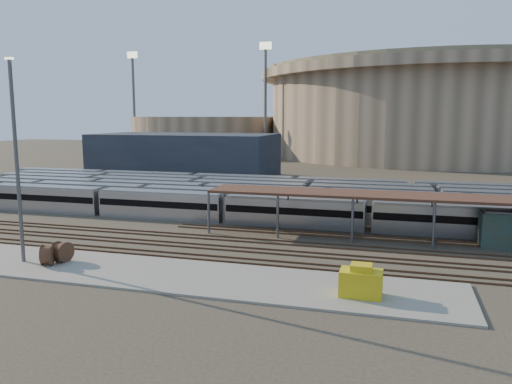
{
  "coord_description": "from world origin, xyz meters",
  "views": [
    {
      "loc": [
        13.83,
        -53.96,
        14.01
      ],
      "look_at": [
        -5.12,
        12.0,
        3.63
      ],
      "focal_mm": 35.0,
      "sensor_mm": 36.0,
      "label": 1
    }
  ],
  "objects_px": {
    "cable_reel_west": "(47,255)",
    "yard_light_pole": "(17,162)",
    "cable_reel_east": "(61,252)",
    "yellow_equipment": "(361,283)"
  },
  "relations": [
    {
      "from": "cable_reel_east",
      "to": "yard_light_pole",
      "type": "relative_size",
      "value": 0.1
    },
    {
      "from": "cable_reel_east",
      "to": "yellow_equipment",
      "type": "relative_size",
      "value": 0.6
    },
    {
      "from": "cable_reel_west",
      "to": "yellow_equipment",
      "type": "relative_size",
      "value": 0.59
    },
    {
      "from": "cable_reel_west",
      "to": "yard_light_pole",
      "type": "height_order",
      "value": "yard_light_pole"
    },
    {
      "from": "cable_reel_west",
      "to": "cable_reel_east",
      "type": "distance_m",
      "value": 1.42
    },
    {
      "from": "yard_light_pole",
      "to": "yellow_equipment",
      "type": "relative_size",
      "value": 5.89
    },
    {
      "from": "cable_reel_east",
      "to": "yellow_equipment",
      "type": "bearing_deg",
      "value": -2.95
    },
    {
      "from": "cable_reel_west",
      "to": "yard_light_pole",
      "type": "relative_size",
      "value": 0.1
    },
    {
      "from": "cable_reel_west",
      "to": "yard_light_pole",
      "type": "distance_m",
      "value": 9.21
    },
    {
      "from": "cable_reel_west",
      "to": "yard_light_pole",
      "type": "xyz_separation_m",
      "value": [
        -3.02,
        0.35,
        8.7
      ]
    }
  ]
}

